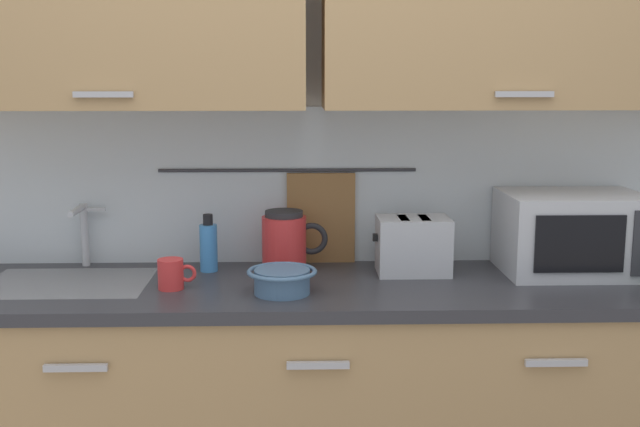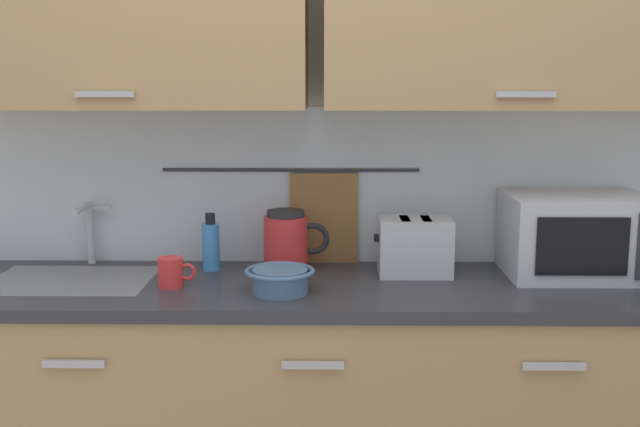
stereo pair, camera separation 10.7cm
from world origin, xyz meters
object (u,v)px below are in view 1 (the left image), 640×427
(dish_soap_bottle, at_px, (209,246))
(mug_near_sink, at_px, (172,274))
(electric_kettle, at_px, (286,242))
(toaster, at_px, (413,245))
(mixing_bowl, at_px, (282,279))
(microwave, at_px, (572,233))

(dish_soap_bottle, bearing_deg, mug_near_sink, -111.86)
(electric_kettle, height_order, toaster, electric_kettle)
(mug_near_sink, relative_size, mixing_bowl, 0.56)
(toaster, bearing_deg, mixing_bowl, -151.28)
(mug_near_sink, relative_size, toaster, 0.47)
(electric_kettle, bearing_deg, mixing_bowl, -91.45)
(electric_kettle, bearing_deg, toaster, -5.64)
(electric_kettle, distance_m, dish_soap_bottle, 0.26)
(electric_kettle, bearing_deg, dish_soap_bottle, 178.47)
(electric_kettle, relative_size, toaster, 0.89)
(microwave, distance_m, dish_soap_bottle, 1.23)
(microwave, xyz_separation_m, mug_near_sink, (-1.31, -0.17, -0.09))
(electric_kettle, height_order, dish_soap_bottle, electric_kettle)
(electric_kettle, distance_m, mug_near_sink, 0.42)
(electric_kettle, height_order, mixing_bowl, electric_kettle)
(dish_soap_bottle, bearing_deg, mixing_bowl, -48.56)
(microwave, height_order, dish_soap_bottle, microwave)
(dish_soap_bottle, distance_m, toaster, 0.69)
(mixing_bowl, height_order, toaster, toaster)
(microwave, relative_size, dish_soap_bottle, 2.35)
(electric_kettle, height_order, mug_near_sink, electric_kettle)
(toaster, bearing_deg, dish_soap_bottle, 175.91)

